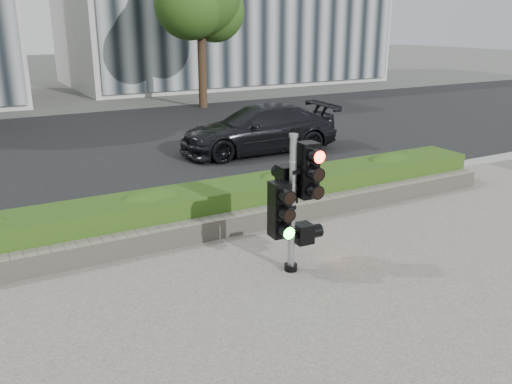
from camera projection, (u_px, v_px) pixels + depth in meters
ground at (290, 277)px, 7.93m from camera, size 120.00×120.00×0.00m
sidewalk at (415, 367)px, 5.85m from camera, size 16.00×11.00×0.03m
road at (110, 146)px, 16.25m from camera, size 60.00×13.00×0.02m
curb at (203, 211)px, 10.53m from camera, size 60.00×0.25×0.12m
stone_wall at (232, 224)px, 9.45m from camera, size 12.00×0.32×0.34m
hedge at (216, 204)px, 9.94m from camera, size 12.00×1.00×0.68m
traffic_signal at (293, 197)px, 7.78m from camera, size 0.72×0.54×2.07m
car_dark at (259, 129)px, 15.23m from camera, size 4.63×2.13×1.31m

